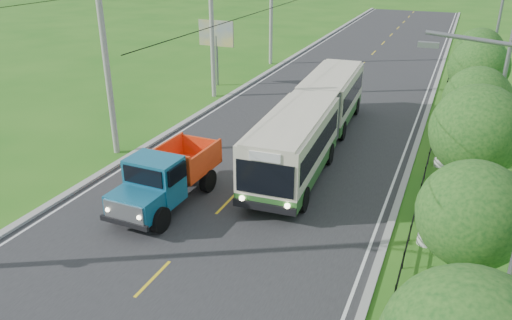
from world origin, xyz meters
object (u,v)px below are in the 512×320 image
Objects in this scene: pole_far at (272,9)px; pole_near at (107,62)px; tree_fifth at (479,71)px; tree_back at (479,55)px; planter_far at (449,116)px; streetlight_far at (494,33)px; billboard_left at (216,38)px; dump_truck at (166,175)px; bus at (314,117)px; planter_mid at (440,161)px; planter_near at (426,237)px; pole_mid at (212,28)px; tree_third at (478,135)px; tree_fourth at (477,103)px; tree_second at (473,218)px; streetlight_mid at (500,79)px.

pole_near is at bearing -90.00° from pole_far.
tree_fifth reaches higher than tree_back.
planter_far is at bearing 124.05° from tree_fifth.
streetlight_far is at bearing -14.81° from pole_far.
billboard_left is (-18.10, 2.00, 3.58)m from planter_far.
billboard_left reaches higher than dump_truck.
bus is at bearing -62.75° from pole_far.
pole_near is 18.23m from planter_mid.
planter_near is (16.86, -3.00, -4.81)m from pole_near.
planter_near is 10.33m from bus.
pole_far is at bearing 114.25° from bus.
pole_mid is 1.72× the size of tree_fifth.
tree_third is 1.03× the size of tree_fifth.
bus is (-8.10, 5.41, -2.01)m from tree_third.
pole_near reaches higher than bus.
tree_fourth is 0.87× the size of dump_truck.
tree_second is at bearing -11.26° from dump_truck.
streetlight_far is (18.90, 7.00, -0.19)m from pole_mid.
streetlight_mid is at bearing -90.00° from streetlight_far.
planter_mid is at bearing -90.00° from planter_far.
streetlight_far reaches higher than tree_back.
bus is at bearing 65.68° from dump_truck.
pole_near is 19.44m from tree_second.
tree_fourth is 12.00m from tree_back.
tree_fifth is 1.05× the size of tree_back.
pole_near is at bearing -148.41° from tree_fifth.
pole_mid reaches higher than dump_truck.
bus is at bearing -42.87° from billboard_left.
tree_fifth is 19.69m from dump_truck.
pole_near is at bearing -142.37° from planter_far.
pole_far reaches higher than streetlight_mid.
streetlight_far is at bearing 84.29° from tree_fifth.
tree_fourth is at bearing -90.00° from tree_back.
streetlight_far is at bearing 55.41° from bus.
streetlight_mid is (0.79, 11.86, 1.38)m from tree_second.
pole_near is 21.83m from planter_far.
tree_fourth is at bearing 169.85° from streetlight_mid.
streetlight_mid is (18.90, -19.00, -0.19)m from pole_far.
planter_mid is at bearing -95.91° from tree_back.
tree_third is (18.12, -0.86, -1.11)m from pole_near.
planter_mid is at bearing 90.00° from planter_near.
tree_back is at bearing -20.74° from pole_far.
tree_second is 18.00m from tree_fifth.
pole_near is 19.56m from streetlight_mid.
tree_back is 15.06m from bus.
pole_mid reaches higher than planter_far.
planter_mid is (-1.26, -6.14, -3.57)m from tree_fifth.
planter_far is (-1.26, 7.86, -3.30)m from tree_fourth.
tree_fifth is 0.64× the size of streetlight_far.
streetlight_mid is at bearing -26.40° from billboard_left.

